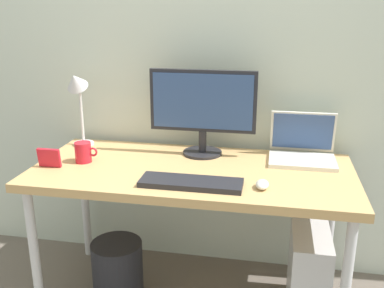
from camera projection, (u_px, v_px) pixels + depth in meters
The scene contains 11 objects.
back_wall at pixel (207, 35), 2.28m from camera, with size 4.40×0.04×2.60m, color silver.
desk at pixel (192, 180), 2.09m from camera, with size 1.51×0.69×0.71m.
monitor at pixel (203, 107), 2.20m from camera, with size 0.54×0.20×0.44m.
laptop at pixel (302, 148), 2.18m from camera, with size 0.32×0.26×0.23m.
desk_lamp at pixel (77, 92), 2.30m from camera, with size 0.11×0.16×0.42m.
keyboard at pixel (191, 183), 1.88m from camera, with size 0.44×0.14×0.02m, color #232328.
mouse at pixel (262, 184), 1.85m from camera, with size 0.06×0.09×0.03m, color silver.
coffee_mug at pixel (83, 152), 2.14m from camera, with size 0.11×0.08×0.10m.
photo_frame at pixel (49, 158), 2.07m from camera, with size 0.11×0.02×0.09m, color red.
computer_tower at pixel (308, 272), 2.13m from camera, with size 0.18×0.36×0.42m, color silver.
wastebasket at pixel (118, 269), 2.26m from camera, with size 0.26×0.26×0.30m, color #232328.
Camera 1 is at (0.37, -1.91, 1.45)m, focal length 41.09 mm.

